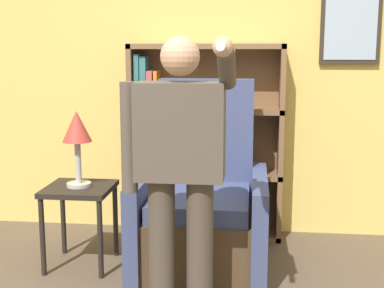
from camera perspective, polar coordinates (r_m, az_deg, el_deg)
The scene contains 6 objects.
wall_back at distance 4.43m, azimuth 0.03°, elevation 8.58°, with size 8.00×0.11×2.80m.
bookcase at distance 4.34m, azimuth -0.06°, elevation 0.04°, with size 1.23×0.28×1.56m.
armchair at distance 3.78m, azimuth 1.10°, elevation -7.31°, with size 0.89×0.93×1.31m.
person_standing at distance 2.90m, azimuth -1.30°, elevation -1.93°, with size 0.63×0.78×1.59m.
side_table at distance 3.84m, azimuth -11.91°, elevation -5.83°, with size 0.46×0.46×0.58m.
table_lamp at distance 3.74m, azimuth -12.17°, elevation 1.21°, with size 0.20×0.20×0.53m.
Camera 1 is at (0.51, -2.37, 1.53)m, focal length 50.00 mm.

